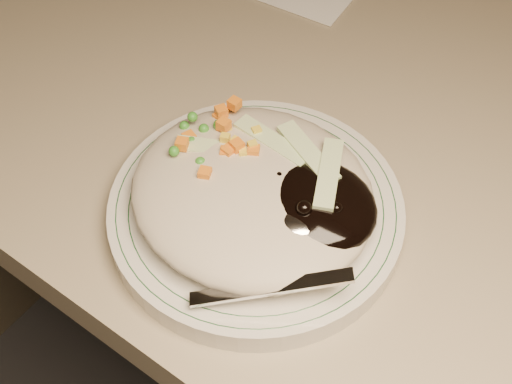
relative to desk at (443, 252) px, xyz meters
The scene contains 4 objects.
desk is the anchor object (origin of this frame).
plate 0.32m from the desk, 117.25° to the right, with size 0.23×0.23×0.02m, color silver.
plate_rim 0.32m from the desk, 117.25° to the right, with size 0.22×0.22×0.00m.
meal 0.34m from the desk, 116.23° to the right, with size 0.20×0.19×0.05m.
Camera 1 is at (0.10, 0.89, 1.20)m, focal length 50.00 mm.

